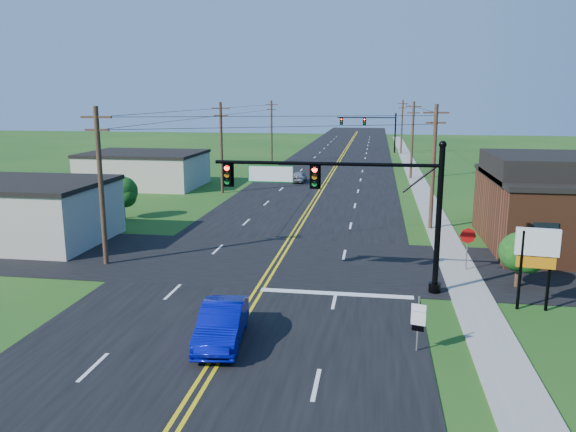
% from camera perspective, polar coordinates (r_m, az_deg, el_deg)
% --- Properties ---
extents(ground, '(260.00, 260.00, 0.00)m').
position_cam_1_polar(ground, '(22.12, -7.20, -13.48)').
color(ground, '#174413').
rests_on(ground, ground).
extents(road_main, '(16.00, 220.00, 0.04)m').
position_cam_1_polar(road_main, '(70.02, 4.19, 4.20)').
color(road_main, black).
rests_on(road_main, ground).
extents(road_cross, '(70.00, 10.00, 0.04)m').
position_cam_1_polar(road_cross, '(33.05, -1.43, -4.64)').
color(road_cross, black).
rests_on(road_cross, ground).
extents(sidewalk, '(2.00, 160.00, 0.08)m').
position_cam_1_polar(sidewalk, '(60.07, 13.41, 2.63)').
color(sidewalk, gray).
rests_on(sidewalk, ground).
extents(signal_mast_main, '(11.30, 0.60, 7.48)m').
position_cam_1_polar(signal_mast_main, '(27.58, 5.91, 2.06)').
color(signal_mast_main, black).
rests_on(signal_mast_main, ground).
extents(signal_mast_far, '(10.98, 0.60, 7.48)m').
position_cam_1_polar(signal_mast_far, '(99.27, 8.31, 9.02)').
color(signal_mast_far, black).
rests_on(signal_mast_far, ground).
extents(cream_bldg_near, '(10.20, 8.20, 4.10)m').
position_cam_1_polar(cream_bldg_near, '(40.88, -25.04, 0.40)').
color(cream_bldg_near, beige).
rests_on(cream_bldg_near, ground).
extents(cream_bldg_far, '(12.20, 9.20, 3.70)m').
position_cam_1_polar(cream_bldg_far, '(62.73, -14.38, 4.64)').
color(cream_bldg_far, beige).
rests_on(cream_bldg_far, ground).
extents(utility_pole_left_a, '(1.80, 0.28, 9.00)m').
position_cam_1_polar(utility_pole_left_a, '(33.23, -18.48, 3.15)').
color(utility_pole_left_a, '#322617').
rests_on(utility_pole_left_a, ground).
extents(utility_pole_left_b, '(1.80, 0.28, 9.00)m').
position_cam_1_polar(utility_pole_left_b, '(56.44, -6.78, 7.08)').
color(utility_pole_left_b, '#322617').
rests_on(utility_pole_left_b, ground).
extents(utility_pole_left_c, '(1.80, 0.28, 9.00)m').
position_cam_1_polar(utility_pole_left_c, '(82.69, -1.68, 8.69)').
color(utility_pole_left_c, '#322617').
rests_on(utility_pole_left_c, ground).
extents(utility_pole_right_a, '(1.80, 0.28, 9.00)m').
position_cam_1_polar(utility_pole_right_a, '(41.61, 14.56, 5.05)').
color(utility_pole_right_a, '#322617').
rests_on(utility_pole_right_a, ground).
extents(utility_pole_right_b, '(1.80, 0.28, 9.00)m').
position_cam_1_polar(utility_pole_right_b, '(67.43, 12.51, 7.67)').
color(utility_pole_right_b, '#322617').
rests_on(utility_pole_right_b, ground).
extents(utility_pole_right_c, '(1.80, 0.28, 9.00)m').
position_cam_1_polar(utility_pole_right_c, '(97.34, 11.49, 8.96)').
color(utility_pole_right_c, '#322617').
rests_on(utility_pole_right_c, ground).
extents(tree_right_back, '(3.00, 3.00, 4.10)m').
position_cam_1_polar(tree_right_back, '(46.79, 21.55, 2.70)').
color(tree_right_back, '#322617').
rests_on(tree_right_back, ground).
extents(shrub_corner, '(2.00, 2.00, 2.86)m').
position_cam_1_polar(shrub_corner, '(30.51, 22.45, -3.42)').
color(shrub_corner, '#322617').
rests_on(shrub_corner, ground).
extents(tree_left, '(2.40, 2.40, 3.37)m').
position_cam_1_polar(tree_left, '(46.22, -16.47, 2.39)').
color(tree_left, '#322617').
rests_on(tree_left, ground).
extents(blue_car, '(2.13, 4.80, 1.53)m').
position_cam_1_polar(blue_car, '(22.50, -6.72, -10.87)').
color(blue_car, '#070D9B').
rests_on(blue_car, ground).
extents(distant_car, '(1.49, 3.61, 1.22)m').
position_cam_1_polar(distant_car, '(63.66, 1.14, 3.99)').
color(distant_car, '#9E9EA2').
rests_on(distant_car, ground).
extents(route_sign, '(0.54, 0.17, 2.21)m').
position_cam_1_polar(route_sign, '(21.94, 13.09, -10.24)').
color(route_sign, slate).
rests_on(route_sign, ground).
extents(stop_sign, '(0.87, 0.11, 2.44)m').
position_cam_1_polar(stop_sign, '(32.46, 17.79, -2.34)').
color(stop_sign, slate).
rests_on(stop_sign, ground).
extents(pylon_sign, '(1.87, 0.49, 3.80)m').
position_cam_1_polar(pylon_sign, '(27.33, 23.95, -3.26)').
color(pylon_sign, black).
rests_on(pylon_sign, ground).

